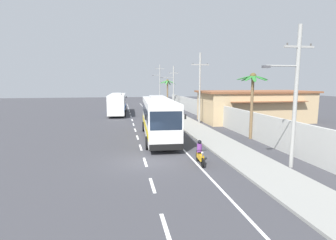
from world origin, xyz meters
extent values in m
plane|color=#3A3A3F|center=(0.00, 0.00, 0.00)|extent=(160.00, 160.00, 0.00)
cube|color=gray|center=(6.80, 10.00, 0.07)|extent=(3.20, 90.00, 0.14)
cube|color=white|center=(0.00, -8.05, 0.00)|extent=(0.16, 2.00, 0.01)
cube|color=white|center=(0.00, -4.06, 0.00)|extent=(0.16, 2.00, 0.01)
cube|color=white|center=(0.00, -0.08, 0.00)|extent=(0.16, 2.00, 0.01)
cube|color=white|center=(0.00, 3.91, 0.00)|extent=(0.16, 2.00, 0.01)
cube|color=white|center=(0.00, 7.89, 0.00)|extent=(0.16, 2.00, 0.01)
cube|color=white|center=(0.00, 11.88, 0.00)|extent=(0.16, 2.00, 0.01)
cube|color=white|center=(0.00, 15.86, 0.00)|extent=(0.16, 2.00, 0.01)
cube|color=white|center=(0.00, 19.85, 0.00)|extent=(0.16, 2.00, 0.01)
cube|color=white|center=(0.00, 23.83, 0.00)|extent=(0.16, 2.00, 0.01)
cube|color=white|center=(0.00, 27.81, 0.00)|extent=(0.16, 2.00, 0.01)
cube|color=white|center=(0.00, 31.80, 0.00)|extent=(0.16, 2.00, 0.01)
cube|color=white|center=(0.00, 35.78, 0.00)|extent=(0.16, 2.00, 0.01)
cube|color=white|center=(0.00, 39.77, 0.00)|extent=(0.16, 2.00, 0.01)
cube|color=white|center=(0.00, 43.75, 0.00)|extent=(0.16, 2.00, 0.01)
cube|color=white|center=(0.00, 47.74, 0.00)|extent=(0.16, 2.00, 0.01)
cube|color=white|center=(3.26, 15.00, 0.00)|extent=(0.14, 70.00, 0.01)
cube|color=#B2B2AD|center=(10.60, 14.00, 1.24)|extent=(0.24, 60.00, 2.49)
cube|color=white|center=(1.96, 7.29, 2.02)|extent=(3.12, 12.01, 3.26)
cube|color=#192333|center=(1.97, 7.49, 2.59)|extent=(3.10, 11.06, 1.04)
cube|color=#192333|center=(1.66, 1.39, 2.51)|extent=(2.33, 0.22, 1.37)
cube|color=yellow|center=(1.96, 7.29, 1.29)|extent=(3.15, 11.77, 0.59)
cube|color=black|center=(1.66, 1.30, 0.59)|extent=(2.48, 0.28, 0.44)
cube|color=#B7B7B7|center=(2.03, 8.78, 3.79)|extent=(1.52, 2.68, 0.28)
cube|color=black|center=(3.11, 1.53, 2.75)|extent=(0.12, 0.09, 0.36)
cube|color=black|center=(0.23, 1.68, 2.75)|extent=(0.12, 0.09, 0.36)
cylinder|color=black|center=(2.98, 3.07, 0.52)|extent=(0.37, 1.05, 1.04)
cylinder|color=black|center=(0.51, 3.20, 0.52)|extent=(0.37, 1.05, 1.04)
cylinder|color=black|center=(3.37, 10.80, 0.52)|extent=(0.37, 1.05, 1.04)
cylinder|color=black|center=(0.90, 10.92, 0.52)|extent=(0.37, 1.05, 1.04)
cube|color=white|center=(-2.07, 27.23, 1.85)|extent=(2.90, 11.95, 2.92)
cube|color=#192333|center=(-2.08, 27.03, 2.36)|extent=(2.89, 11.00, 0.94)
cube|color=#192333|center=(-1.86, 33.12, 2.29)|extent=(2.28, 0.18, 1.23)
cube|color=blue|center=(-2.07, 27.23, 1.19)|extent=(2.92, 11.72, 0.53)
cube|color=black|center=(-1.86, 33.21, 0.59)|extent=(2.43, 0.25, 0.44)
cube|color=#B7B7B7|center=(-2.12, 25.74, 3.45)|extent=(1.45, 2.66, 0.28)
cube|color=black|center=(-3.28, 32.96, 2.51)|extent=(0.12, 0.08, 0.36)
cube|color=black|center=(-0.45, 32.86, 2.51)|extent=(0.12, 0.08, 0.36)
cylinder|color=black|center=(-3.13, 31.42, 0.52)|extent=(0.36, 1.05, 1.04)
cylinder|color=black|center=(-0.71, 31.34, 0.52)|extent=(0.36, 1.05, 1.04)
cylinder|color=black|center=(-3.41, 23.71, 0.52)|extent=(0.36, 1.05, 1.04)
cylinder|color=black|center=(-0.98, 23.62, 0.52)|extent=(0.36, 1.05, 1.04)
cylinder|color=black|center=(3.39, -1.81, 0.30)|extent=(0.14, 0.61, 0.60)
cylinder|color=black|center=(3.49, -0.45, 0.30)|extent=(0.16, 0.61, 0.60)
cube|color=gold|center=(3.44, -1.18, 0.52)|extent=(0.32, 1.11, 0.36)
cube|color=black|center=(3.46, -0.88, 0.72)|extent=(0.28, 0.62, 0.12)
cylinder|color=gray|center=(3.40, -1.69, 0.60)|extent=(0.08, 0.32, 0.67)
cylinder|color=black|center=(3.41, -1.59, 1.04)|extent=(0.56, 0.08, 0.04)
sphere|color=#EAEACC|center=(3.40, -1.71, 0.90)|extent=(0.14, 0.14, 0.14)
cylinder|color=#75388E|center=(3.45, -0.93, 1.00)|extent=(0.32, 0.32, 0.56)
sphere|color=black|center=(3.45, -0.93, 1.41)|extent=(0.26, 0.26, 0.26)
cylinder|color=black|center=(4.20, 14.93, 0.30)|extent=(0.16, 0.61, 0.60)
cylinder|color=black|center=(4.07, 16.29, 0.30)|extent=(0.18, 0.61, 0.60)
cube|color=#1947B2|center=(4.14, 15.56, 0.52)|extent=(0.35, 1.12, 0.36)
cube|color=black|center=(4.11, 15.86, 0.72)|extent=(0.30, 0.62, 0.12)
cylinder|color=gray|center=(4.19, 15.05, 0.60)|extent=(0.09, 0.32, 0.67)
cylinder|color=black|center=(4.18, 15.15, 1.04)|extent=(0.56, 0.10, 0.04)
sphere|color=#EAEACC|center=(4.19, 15.03, 0.90)|extent=(0.14, 0.14, 0.14)
cylinder|color=black|center=(4.11, 15.81, 1.06)|extent=(0.32, 0.32, 0.68)
sphere|color=black|center=(4.11, 15.81, 1.53)|extent=(0.26, 0.26, 0.26)
cylinder|color=gold|center=(5.99, 17.36, 0.56)|extent=(0.28, 0.28, 0.83)
cylinder|color=black|center=(5.99, 17.36, 1.30)|extent=(0.36, 0.36, 0.66)
sphere|color=brown|center=(5.99, 17.36, 1.74)|extent=(0.24, 0.24, 0.24)
cylinder|color=#9E9E99|center=(8.82, -2.72, 4.27)|extent=(0.24, 0.24, 8.54)
cube|color=#9E9E99|center=(8.82, -2.72, 7.28)|extent=(1.91, 0.12, 0.12)
cylinder|color=#4C4742|center=(8.06, -2.72, 7.40)|extent=(0.08, 0.08, 0.16)
cylinder|color=#4C4742|center=(9.59, -2.72, 7.40)|extent=(0.08, 0.08, 0.16)
cylinder|color=#9E9E99|center=(7.81, -2.72, 6.17)|extent=(2.03, 0.09, 0.09)
cube|color=#4C4C51|center=(6.80, -2.72, 6.11)|extent=(0.44, 0.24, 0.14)
cylinder|color=#9E9E99|center=(8.55, 15.71, 4.49)|extent=(0.24, 0.24, 8.98)
cube|color=#9E9E99|center=(8.55, 15.71, 7.47)|extent=(2.34, 0.12, 0.12)
cylinder|color=#4C4742|center=(7.62, 15.71, 7.59)|extent=(0.08, 0.08, 0.16)
cylinder|color=#4C4742|center=(9.49, 15.71, 7.59)|extent=(0.08, 0.08, 0.16)
cylinder|color=#9E9E99|center=(8.85, 34.14, 4.23)|extent=(0.24, 0.24, 8.46)
cube|color=#9E9E99|center=(8.85, 34.14, 7.10)|extent=(1.96, 0.12, 0.12)
cylinder|color=#4C4742|center=(8.07, 34.14, 7.22)|extent=(0.08, 0.08, 0.16)
cylinder|color=#4C4742|center=(9.64, 34.14, 7.22)|extent=(0.08, 0.08, 0.16)
cylinder|color=#9E9E99|center=(7.68, 34.14, 6.25)|extent=(2.35, 0.09, 0.09)
cube|color=#4C4C51|center=(6.51, 34.14, 6.19)|extent=(0.44, 0.24, 0.14)
cylinder|color=#9E9E99|center=(8.87, 52.57, 4.99)|extent=(0.24, 0.24, 9.98)
cube|color=#9E9E99|center=(8.87, 52.57, 8.92)|extent=(2.39, 0.12, 0.12)
cylinder|color=#4C4742|center=(7.91, 52.57, 9.04)|extent=(0.08, 0.08, 0.16)
cylinder|color=#4C4742|center=(9.82, 52.57, 9.04)|extent=(0.08, 0.08, 0.16)
cylinder|color=#9E9E99|center=(7.96, 52.57, 7.21)|extent=(1.81, 0.09, 0.09)
cube|color=#4C4C51|center=(7.06, 52.57, 7.15)|extent=(0.44, 0.24, 0.14)
cylinder|color=brown|center=(10.37, 5.40, 2.88)|extent=(0.26, 0.26, 5.76)
ellipsoid|color=#28702D|center=(11.09, 5.36, 5.66)|extent=(1.51, 0.45, 0.52)
ellipsoid|color=#28702D|center=(10.70, 5.99, 5.53)|extent=(1.01, 1.40, 0.78)
ellipsoid|color=#28702D|center=(10.13, 6.07, 5.61)|extent=(0.83, 1.50, 0.61)
ellipsoid|color=#28702D|center=(9.72, 5.73, 5.66)|extent=(1.49, 0.99, 0.52)
ellipsoid|color=#28702D|center=(9.78, 4.99, 5.61)|extent=(1.41, 1.13, 0.62)
ellipsoid|color=#28702D|center=(10.13, 4.75, 5.57)|extent=(0.83, 1.47, 0.71)
ellipsoid|color=#28702D|center=(10.71, 4.78, 5.61)|extent=(1.02, 1.45, 0.63)
sphere|color=brown|center=(10.37, 5.40, 5.81)|extent=(0.56, 0.56, 0.56)
cylinder|color=brown|center=(8.27, 37.74, 2.81)|extent=(0.32, 0.32, 5.61)
ellipsoid|color=#3D893D|center=(9.16, 37.79, 5.29)|extent=(1.86, 0.47, 0.96)
ellipsoid|color=#3D893D|center=(8.72, 38.47, 5.22)|extent=(1.25, 1.70, 1.09)
ellipsoid|color=#3D893D|center=(8.14, 38.67, 5.40)|extent=(0.62, 1.95, 0.74)
ellipsoid|color=#3D893D|center=(7.49, 38.26, 5.38)|extent=(1.79, 1.36, 0.77)
ellipsoid|color=#3D893D|center=(7.49, 37.23, 5.36)|extent=(1.79, 1.33, 0.81)
ellipsoid|color=#3D893D|center=(7.95, 36.91, 5.26)|extent=(0.98, 1.83, 1.01)
ellipsoid|color=#3D893D|center=(8.88, 37.02, 5.42)|extent=(1.53, 1.70, 0.71)
sphere|color=brown|center=(8.27, 37.74, 5.66)|extent=(0.56, 0.56, 0.56)
cube|color=tan|center=(16.28, 15.65, 1.95)|extent=(14.08, 6.61, 3.90)
cube|color=brown|center=(16.28, 15.65, 4.02)|extent=(14.93, 7.01, 0.24)
cube|color=brown|center=(16.28, 12.00, 2.92)|extent=(9.86, 0.80, 0.10)
camera|label=1|loc=(-1.47, -16.68, 5.19)|focal=27.78mm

